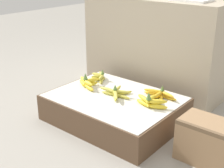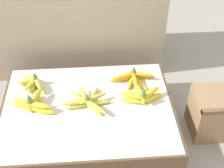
{
  "view_description": "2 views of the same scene",
  "coord_description": "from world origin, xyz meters",
  "px_view_note": "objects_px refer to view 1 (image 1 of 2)",
  "views": [
    {
      "loc": [
        1.32,
        -1.62,
        1.14
      ],
      "look_at": [
        -0.09,
        0.07,
        0.25
      ],
      "focal_mm": 50.0,
      "sensor_mm": 36.0,
      "label": 1
    },
    {
      "loc": [
        0.05,
        -1.17,
        1.4
      ],
      "look_at": [
        0.13,
        0.0,
        0.35
      ],
      "focal_mm": 50.0,
      "sensor_mm": 36.0,
      "label": 2
    }
  ],
  "objects_px": {
    "wooden_crate": "(212,143)",
    "banana_bunch_middle_midleft": "(116,93)",
    "banana_bunch_middle_left": "(87,82)",
    "banana_bunch_back_midright": "(160,95)",
    "banana_bunch_middle_midright": "(150,102)",
    "foam_tray_white": "(192,0)",
    "banana_bunch_back_left": "(100,77)"
  },
  "relations": [
    {
      "from": "banana_bunch_middle_left",
      "to": "banana_bunch_back_left",
      "type": "distance_m",
      "value": 0.18
    },
    {
      "from": "banana_bunch_back_midright",
      "to": "banana_bunch_middle_midright",
      "type": "bearing_deg",
      "value": -81.56
    },
    {
      "from": "banana_bunch_middle_midleft",
      "to": "banana_bunch_back_left",
      "type": "xyz_separation_m",
      "value": [
        -0.31,
        0.17,
        0.0
      ]
    },
    {
      "from": "banana_bunch_back_midright",
      "to": "banana_bunch_middle_midleft",
      "type": "bearing_deg",
      "value": -146.66
    },
    {
      "from": "banana_bunch_back_left",
      "to": "banana_bunch_back_midright",
      "type": "xyz_separation_m",
      "value": [
        0.58,
        0.0,
        -0.0
      ]
    },
    {
      "from": "banana_bunch_middle_midright",
      "to": "banana_bunch_back_midright",
      "type": "relative_size",
      "value": 0.91
    },
    {
      "from": "wooden_crate",
      "to": "banana_bunch_back_left",
      "type": "relative_size",
      "value": 2.09
    },
    {
      "from": "banana_bunch_middle_midright",
      "to": "banana_bunch_middle_left",
      "type": "bearing_deg",
      "value": -178.02
    },
    {
      "from": "banana_bunch_back_left",
      "to": "banana_bunch_back_midright",
      "type": "relative_size",
      "value": 0.7
    },
    {
      "from": "banana_bunch_middle_left",
      "to": "banana_bunch_middle_midleft",
      "type": "distance_m",
      "value": 0.29
    },
    {
      "from": "banana_bunch_back_midright",
      "to": "foam_tray_white",
      "type": "distance_m",
      "value": 0.79
    },
    {
      "from": "wooden_crate",
      "to": "banana_bunch_middle_midleft",
      "type": "distance_m",
      "value": 0.78
    },
    {
      "from": "banana_bunch_back_midright",
      "to": "wooden_crate",
      "type": "bearing_deg",
      "value": -23.93
    },
    {
      "from": "banana_bunch_middle_midleft",
      "to": "banana_bunch_back_left",
      "type": "height_order",
      "value": "same"
    },
    {
      "from": "wooden_crate",
      "to": "banana_bunch_back_midright",
      "type": "distance_m",
      "value": 0.56
    },
    {
      "from": "banana_bunch_middle_left",
      "to": "banana_bunch_middle_midright",
      "type": "height_order",
      "value": "same"
    },
    {
      "from": "wooden_crate",
      "to": "banana_bunch_back_left",
      "type": "height_order",
      "value": "banana_bunch_back_left"
    },
    {
      "from": "banana_bunch_middle_midright",
      "to": "foam_tray_white",
      "type": "relative_size",
      "value": 0.86
    },
    {
      "from": "banana_bunch_middle_midleft",
      "to": "banana_bunch_middle_midright",
      "type": "xyz_separation_m",
      "value": [
        0.29,
        0.02,
        0.01
      ]
    },
    {
      "from": "banana_bunch_middle_left",
      "to": "foam_tray_white",
      "type": "distance_m",
      "value": 1.03
    },
    {
      "from": "wooden_crate",
      "to": "banana_bunch_middle_left",
      "type": "height_order",
      "value": "banana_bunch_middle_left"
    },
    {
      "from": "banana_bunch_back_midright",
      "to": "foam_tray_white",
      "type": "relative_size",
      "value": 0.94
    },
    {
      "from": "wooden_crate",
      "to": "banana_bunch_middle_left",
      "type": "bearing_deg",
      "value": 177.64
    },
    {
      "from": "wooden_crate",
      "to": "banana_bunch_back_midright",
      "type": "bearing_deg",
      "value": 156.07
    },
    {
      "from": "banana_bunch_back_midright",
      "to": "banana_bunch_middle_left",
      "type": "bearing_deg",
      "value": -162.04
    },
    {
      "from": "banana_bunch_middle_left",
      "to": "banana_bunch_middle_midright",
      "type": "distance_m",
      "value": 0.58
    },
    {
      "from": "banana_bunch_middle_midleft",
      "to": "banana_bunch_back_left",
      "type": "distance_m",
      "value": 0.36
    },
    {
      "from": "banana_bunch_middle_midright",
      "to": "banana_bunch_back_midright",
      "type": "xyz_separation_m",
      "value": [
        -0.02,
        0.16,
        -0.01
      ]
    },
    {
      "from": "banana_bunch_middle_midright",
      "to": "foam_tray_white",
      "type": "xyz_separation_m",
      "value": [
        -0.08,
        0.65,
        0.61
      ]
    },
    {
      "from": "wooden_crate",
      "to": "banana_bunch_back_midright",
      "type": "height_order",
      "value": "banana_bunch_back_midright"
    },
    {
      "from": "banana_bunch_middle_midleft",
      "to": "banana_bunch_middle_midright",
      "type": "bearing_deg",
      "value": 3.0
    },
    {
      "from": "wooden_crate",
      "to": "banana_bunch_middle_left",
      "type": "distance_m",
      "value": 1.06
    }
  ]
}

